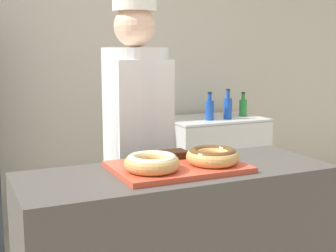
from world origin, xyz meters
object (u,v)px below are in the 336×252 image
object	(u,v)px
brownie_back_left	(156,156)
chest_freezer	(213,163)
baker_person	(136,146)
brownie_back_right	(176,154)
bottle_blue_b	(228,107)
bottle_blue	(209,109)
serving_tray	(178,167)
bottle_green	(243,107)
donut_light_glaze	(152,162)
donut_chocolate_glaze	(213,155)

from	to	relation	value
brownie_back_left	chest_freezer	xyz separation A→B (m)	(1.27, 1.64, -0.53)
baker_person	chest_freezer	bearing A→B (deg)	44.93
brownie_back_right	bottle_blue_b	distance (m)	1.96
bottle_blue	serving_tray	bearing A→B (deg)	-123.84
bottle_green	donut_light_glaze	bearing A→B (deg)	-132.58
brownie_back_left	brownie_back_right	world-z (taller)	same
serving_tray	bottle_blue	distance (m)	1.99
serving_tray	bottle_blue	xyz separation A→B (m)	(1.11, 1.66, 0.01)
bottle_blue	bottle_green	bearing A→B (deg)	13.28
brownie_back_right	bottle_green	bearing A→B (deg)	48.00
bottle_green	bottle_blue_b	distance (m)	0.25
brownie_back_left	chest_freezer	size ratio (longest dim) A/B	0.12
bottle_blue	baker_person	bearing A→B (deg)	-135.06
baker_person	chest_freezer	world-z (taller)	baker_person
donut_chocolate_glaze	brownie_back_left	size ratio (longest dim) A/B	2.35
serving_tray	brownie_back_left	bearing A→B (deg)	112.31
baker_person	bottle_green	distance (m)	1.90
donut_light_glaze	bottle_blue	world-z (taller)	bottle_blue
chest_freezer	bottle_blue	bearing A→B (deg)	-135.12
bottle_green	donut_chocolate_glaze	bearing A→B (deg)	-127.19
brownie_back_left	bottle_blue	distance (m)	1.92
baker_person	donut_chocolate_glaze	bearing A→B (deg)	-79.42
chest_freezer	donut_light_glaze	bearing A→B (deg)	-126.84
donut_light_glaze	brownie_back_right	world-z (taller)	donut_light_glaze
brownie_back_left	brownie_back_right	size ratio (longest dim) A/B	1.00
chest_freezer	bottle_green	size ratio (longest dim) A/B	3.94
serving_tray	baker_person	size ratio (longest dim) A/B	0.33
donut_chocolate_glaze	bottle_blue_b	world-z (taller)	bottle_blue_b
serving_tray	bottle_blue_b	distance (m)	2.09
chest_freezer	bottle_blue_b	distance (m)	0.54
serving_tray	donut_chocolate_glaze	bearing A→B (deg)	-20.91
baker_person	donut_light_glaze	bearing A→B (deg)	-105.23
donut_light_glaze	brownie_back_right	size ratio (longest dim) A/B	2.35
baker_person	bottle_green	xyz separation A→B (m)	(1.49, 1.18, 0.02)
brownie_back_left	baker_person	distance (m)	0.46
chest_freezer	serving_tray	bearing A→B (deg)	-124.63
brownie_back_right	brownie_back_left	bearing A→B (deg)	180.00
serving_tray	donut_chocolate_glaze	world-z (taller)	donut_chocolate_glaze
donut_chocolate_glaze	brownie_back_right	distance (m)	0.20
donut_light_glaze	brownie_back_left	world-z (taller)	donut_light_glaze
donut_chocolate_glaze	chest_freezer	world-z (taller)	donut_chocolate_glaze
donut_chocolate_glaze	bottle_blue_b	bearing A→B (deg)	56.12
bottle_blue_b	brownie_back_left	bearing A→B (deg)	-131.33
donut_chocolate_glaze	brownie_back_left	xyz separation A→B (m)	(-0.20, 0.18, -0.02)
donut_chocolate_glaze	chest_freezer	size ratio (longest dim) A/B	0.27
serving_tray	bottle_blue	bearing A→B (deg)	56.16
serving_tray	bottle_green	size ratio (longest dim) A/B	2.61
serving_tray	brownie_back_right	xyz separation A→B (m)	(0.05, 0.12, 0.03)
donut_chocolate_glaze	brownie_back_right	world-z (taller)	donut_chocolate_glaze
brownie_back_right	baker_person	xyz separation A→B (m)	(-0.02, 0.45, -0.04)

